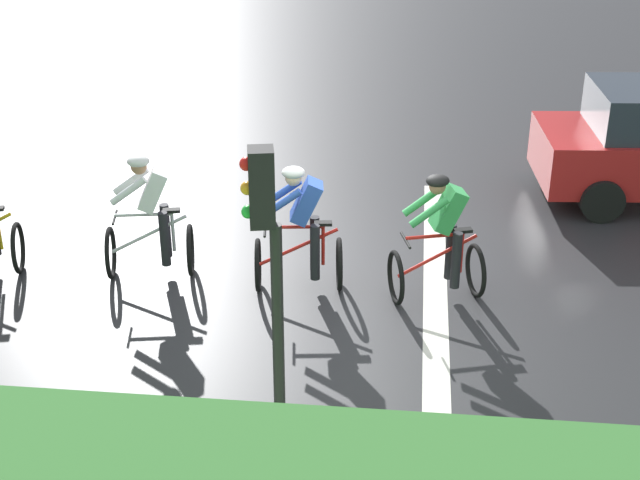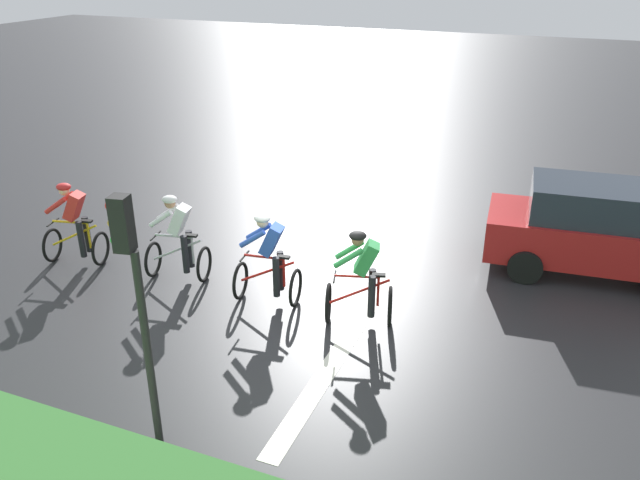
{
  "view_description": "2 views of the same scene",
  "coord_description": "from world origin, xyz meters",
  "px_view_note": "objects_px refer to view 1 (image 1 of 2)",
  "views": [
    {
      "loc": [
        -10.26,
        -0.83,
        5.9
      ],
      "look_at": [
        -0.35,
        0.2,
        0.9
      ],
      "focal_mm": 52.77,
      "sensor_mm": 36.0,
      "label": 1
    },
    {
      "loc": [
        -8.79,
        -4.05,
        5.75
      ],
      "look_at": [
        0.99,
        -0.1,
        0.9
      ],
      "focal_mm": 36.08,
      "sensor_mm": 36.0,
      "label": 2
    }
  ],
  "objects_px": {
    "cyclist_second": "(151,219)",
    "cyclist_fourth": "(441,241)",
    "cyclist_mid": "(301,232)",
    "traffic_light_near_crossing": "(269,278)"
  },
  "relations": [
    {
      "from": "cyclist_second",
      "to": "traffic_light_near_crossing",
      "type": "height_order",
      "value": "traffic_light_near_crossing"
    },
    {
      "from": "cyclist_mid",
      "to": "traffic_light_near_crossing",
      "type": "distance_m",
      "value": 4.01
    },
    {
      "from": "cyclist_second",
      "to": "cyclist_fourth",
      "type": "xyz_separation_m",
      "value": [
        -0.22,
        -3.66,
        0.0
      ]
    },
    {
      "from": "cyclist_fourth",
      "to": "cyclist_second",
      "type": "bearing_deg",
      "value": 86.49
    },
    {
      "from": "cyclist_fourth",
      "to": "traffic_light_near_crossing",
      "type": "distance_m",
      "value": 4.23
    },
    {
      "from": "cyclist_fourth",
      "to": "traffic_light_near_crossing",
      "type": "bearing_deg",
      "value": 157.79
    },
    {
      "from": "cyclist_fourth",
      "to": "cyclist_mid",
      "type": "bearing_deg",
      "value": 87.96
    },
    {
      "from": "cyclist_second",
      "to": "cyclist_mid",
      "type": "relative_size",
      "value": 1.0
    },
    {
      "from": "cyclist_second",
      "to": "traffic_light_near_crossing",
      "type": "bearing_deg",
      "value": -151.18
    },
    {
      "from": "cyclist_second",
      "to": "cyclist_fourth",
      "type": "relative_size",
      "value": 1.0
    }
  ]
}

